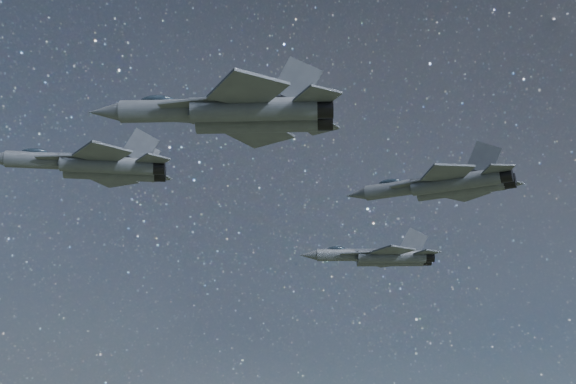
# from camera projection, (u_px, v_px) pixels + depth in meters

# --- Properties ---
(jet_lead) EXTENTS (19.18, 12.82, 4.86)m
(jet_lead) POSITION_uv_depth(u_px,v_px,m) (94.00, 165.00, 68.52)
(jet_lead) COLOR #383D46
(jet_left) EXTENTS (18.63, 12.87, 4.68)m
(jet_left) POSITION_uv_depth(u_px,v_px,m) (380.00, 256.00, 89.30)
(jet_left) COLOR #383D46
(jet_right) EXTENTS (18.69, 12.97, 4.70)m
(jet_right) POSITION_uv_depth(u_px,v_px,m) (235.00, 112.00, 48.22)
(jet_right) COLOR #383D46
(jet_slot) EXTENTS (18.15, 12.33, 4.56)m
(jet_slot) POSITION_uv_depth(u_px,v_px,m) (443.00, 184.00, 67.34)
(jet_slot) COLOR #383D46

